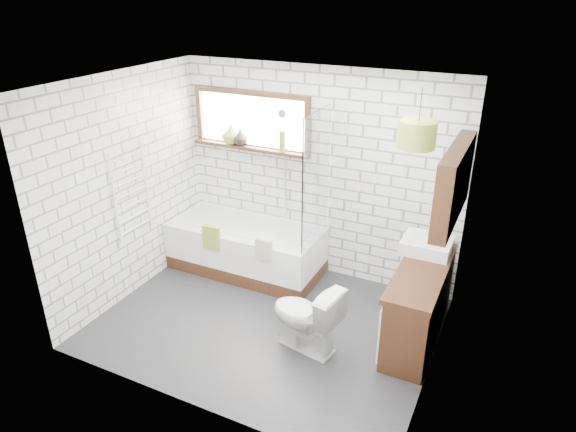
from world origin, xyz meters
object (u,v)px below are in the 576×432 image
at_px(vanity, 419,304).
at_px(basin, 427,245).
at_px(bathtub, 246,248).
at_px(toilet, 305,316).
at_px(pendant, 417,134).

bearing_deg(vanity, basin, 98.94).
bearing_deg(bathtub, basin, -1.24).
bearing_deg(toilet, bathtub, -119.08).
bearing_deg(bathtub, toilet, -39.81).
height_order(vanity, pendant, pendant).
distance_m(vanity, toilet, 1.15).
bearing_deg(bathtub, vanity, -10.86).
bearing_deg(basin, toilet, -131.23).
xyz_separation_m(basin, toilet, (-0.89, -1.02, -0.50)).
distance_m(bathtub, pendant, 2.75).
height_order(bathtub, vanity, vanity).
bearing_deg(pendant, basin, 70.30).
bearing_deg(bathtub, pendant, -11.97).
distance_m(vanity, basin, 0.60).
xyz_separation_m(vanity, pendant, (-0.20, -0.00, 1.71)).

